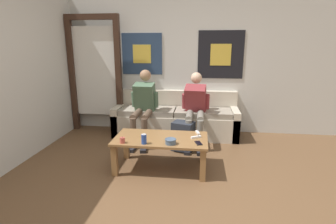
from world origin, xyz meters
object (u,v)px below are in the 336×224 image
object	(u,v)px
coffee_table	(161,143)
person_seated_adult	(143,104)
pillar_candle	(122,140)
backpack	(183,137)
cell_phone	(198,143)
couch	(176,120)
drink_can_blue	(144,139)
ceramic_bowl	(171,141)
game_controller_near_right	(198,133)
person_seated_teen	(195,106)
game_controller_near_left	(196,137)

from	to	relation	value
coffee_table	person_seated_adult	xyz separation A→B (m)	(-0.45, 1.02, 0.29)
coffee_table	person_seated_adult	world-z (taller)	person_seated_adult
pillar_candle	person_seated_adult	bearing A→B (deg)	90.31
backpack	cell_phone	world-z (taller)	backpack
couch	backpack	world-z (taller)	couch
couch	cell_phone	distance (m)	1.60
couch	drink_can_blue	distance (m)	1.66
backpack	cell_phone	distance (m)	0.88
ceramic_bowl	game_controller_near_right	world-z (taller)	ceramic_bowl
coffee_table	ceramic_bowl	bearing A→B (deg)	-53.88
pillar_candle	person_seated_teen	bearing A→B (deg)	56.38
coffee_table	ceramic_bowl	distance (m)	0.28
game_controller_near_right	drink_can_blue	bearing A→B (deg)	-144.08
coffee_table	game_controller_near_left	size ratio (longest dim) A/B	8.60
couch	backpack	distance (m)	0.75
drink_can_blue	game_controller_near_left	world-z (taller)	drink_can_blue
person_seated_teen	ceramic_bowl	world-z (taller)	person_seated_teen
person_seated_adult	cell_phone	xyz separation A→B (m)	(0.94, -1.17, -0.21)
couch	pillar_candle	distance (m)	1.72
person_seated_adult	cell_phone	world-z (taller)	person_seated_adult
couch	cell_phone	world-z (taller)	couch
person_seated_teen	cell_phone	distance (m)	1.22
person_seated_adult	game_controller_near_left	size ratio (longest dim) A/B	8.52
couch	game_controller_near_right	bearing A→B (deg)	-70.14
coffee_table	backpack	xyz separation A→B (m)	(0.25, 0.66, -0.15)
coffee_table	game_controller_near_left	xyz separation A→B (m)	(0.46, 0.05, 0.08)
game_controller_near_left	cell_phone	distance (m)	0.20
pillar_candle	drink_can_blue	size ratio (longest dim) A/B	0.68
pillar_candle	drink_can_blue	world-z (taller)	drink_can_blue
ceramic_bowl	drink_can_blue	world-z (taller)	drink_can_blue
backpack	cell_phone	size ratio (longest dim) A/B	3.07
person_seated_adult	person_seated_teen	xyz separation A→B (m)	(0.87, 0.04, -0.02)
backpack	ceramic_bowl	size ratio (longest dim) A/B	3.24
person_seated_adult	ceramic_bowl	world-z (taller)	person_seated_adult
pillar_candle	game_controller_near_left	size ratio (longest dim) A/B	0.59
coffee_table	person_seated_teen	distance (m)	1.17
couch	game_controller_near_left	bearing A→B (deg)	-73.40
coffee_table	game_controller_near_left	distance (m)	0.47
person_seated_adult	game_controller_near_left	world-z (taller)	person_seated_adult
game_controller_near_right	cell_phone	world-z (taller)	game_controller_near_right
cell_phone	game_controller_near_left	bearing A→B (deg)	99.92
pillar_candle	cell_phone	bearing A→B (deg)	6.07
couch	cell_phone	bearing A→B (deg)	-74.24
person_seated_teen	cell_phone	world-z (taller)	person_seated_teen
couch	game_controller_near_left	distance (m)	1.40
ceramic_bowl	pillar_candle	world-z (taller)	pillar_candle
cell_phone	game_controller_near_right	bearing A→B (deg)	92.39
couch	person_seated_teen	world-z (taller)	person_seated_teen
couch	cell_phone	xyz separation A→B (m)	(0.43, -1.53, 0.16)
couch	game_controller_near_right	size ratio (longest dim) A/B	15.05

